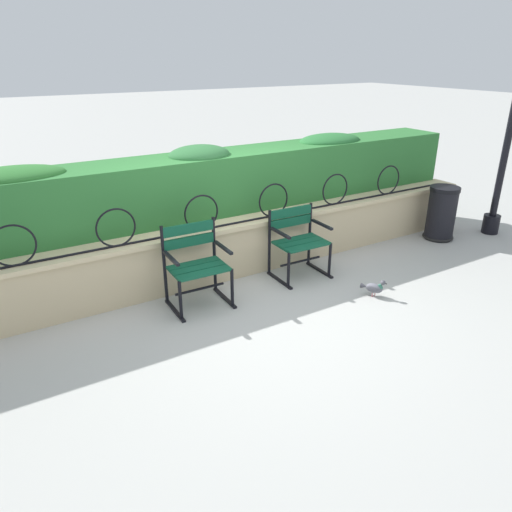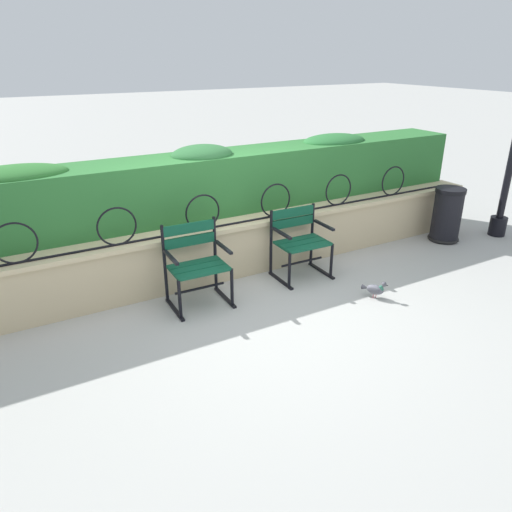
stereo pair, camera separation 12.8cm
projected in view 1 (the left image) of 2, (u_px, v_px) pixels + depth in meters
name	position (u px, v px, depth m)	size (l,w,h in m)	color
ground_plane	(264.00, 308.00, 5.18)	(60.00, 60.00, 0.00)	#ADADA8
stone_wall	(222.00, 250.00, 5.81)	(7.92, 0.41, 0.67)	#C6B289
iron_arch_fence	(205.00, 215.00, 5.44)	(7.37, 0.02, 0.42)	black
hedge_row	(201.00, 182.00, 5.94)	(7.77, 0.69, 0.85)	#2D7033
park_chair_left	(196.00, 263.00, 5.12)	(0.64, 0.54, 0.89)	#0F4C33
park_chair_right	(298.00, 239.00, 5.81)	(0.65, 0.53, 0.83)	#0F4C33
pigeon_near_chairs	(374.00, 287.00, 5.39)	(0.19, 0.27, 0.22)	#5B5B66
trash_bin	(441.00, 214.00, 6.98)	(0.44, 0.44, 0.78)	black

